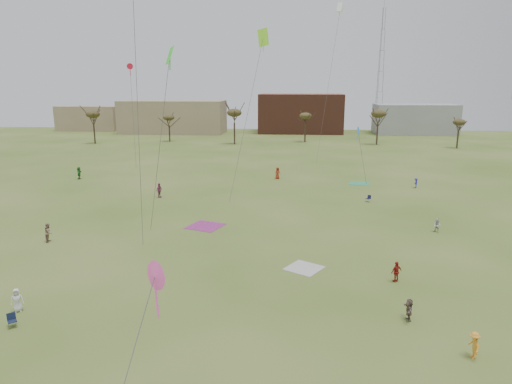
# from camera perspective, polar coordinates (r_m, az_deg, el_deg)

# --- Properties ---
(ground) EXTENTS (260.00, 260.00, 0.00)m
(ground) POSITION_cam_1_polar(r_m,az_deg,el_deg) (30.29, -2.01, -15.50)
(ground) COLOR #3D591C
(ground) RESTS_ON ground
(flyer_near_left) EXTENTS (0.93, 0.81, 1.60)m
(flyer_near_left) POSITION_cam_1_polar(r_m,az_deg,el_deg) (34.45, -27.90, -11.95)
(flyer_near_left) COLOR silver
(flyer_near_left) RESTS_ON ground
(spectator_fore_a) EXTENTS (1.02, 0.82, 1.62)m
(spectator_fore_a) POSITION_cam_1_polar(r_m,az_deg,el_deg) (36.41, 17.28, -9.57)
(spectator_fore_a) COLOR #A2211B
(spectator_fore_a) RESTS_ON ground
(spectator_fore_b) EXTENTS (0.85, 1.00, 1.82)m
(spectator_fore_b) POSITION_cam_1_polar(r_m,az_deg,el_deg) (47.65, -24.68, -4.65)
(spectator_fore_b) COLOR #94715E
(spectator_fore_b) RESTS_ON ground
(spectator_fore_c) EXTENTS (0.51, 1.38, 1.47)m
(spectator_fore_c) POSITION_cam_1_polar(r_m,az_deg,el_deg) (31.14, 18.72, -13.88)
(spectator_fore_c) COLOR brown
(spectator_fore_c) RESTS_ON ground
(flyer_mid_b) EXTENTS (0.63, 1.03, 1.54)m
(flyer_mid_b) POSITION_cam_1_polar(r_m,az_deg,el_deg) (28.63, 25.77, -16.99)
(flyer_mid_b) COLOR orange
(flyer_mid_b) RESTS_ON ground
(spectator_mid_d) EXTENTS (0.82, 1.25, 1.97)m
(spectator_mid_d) POSITION_cam_1_polar(r_m,az_deg,el_deg) (61.53, -12.10, 0.21)
(spectator_mid_d) COLOR #913C69
(spectator_mid_d) RESTS_ON ground
(spectator_mid_e) EXTENTS (0.88, 0.87, 1.43)m
(spectator_mid_e) POSITION_cam_1_polar(r_m,az_deg,el_deg) (49.66, 21.87, -3.92)
(spectator_mid_e) COLOR silver
(spectator_mid_e) RESTS_ON ground
(flyer_far_a) EXTENTS (1.04, 1.88, 1.93)m
(flyer_far_a) POSITION_cam_1_polar(r_m,az_deg,el_deg) (77.62, -21.40, 2.24)
(flyer_far_a) COLOR #246521
(flyer_far_a) RESTS_ON ground
(flyer_far_b) EXTENTS (1.09, 0.94, 1.87)m
(flyer_far_b) POSITION_cam_1_polar(r_m,az_deg,el_deg) (72.46, 2.73, 2.40)
(flyer_far_b) COLOR #A0321B
(flyer_far_b) RESTS_ON ground
(flyer_far_c) EXTENTS (0.55, 0.94, 1.44)m
(flyer_far_c) POSITION_cam_1_polar(r_m,az_deg,el_deg) (69.97, 19.50, 1.07)
(flyer_far_c) COLOR #2322A0
(flyer_far_c) RESTS_ON ground
(blanket_cream) EXTENTS (3.59, 3.59, 0.03)m
(blanket_cream) POSITION_cam_1_polar(r_m,az_deg,el_deg) (37.72, 6.08, -9.53)
(blanket_cream) COLOR beige
(blanket_cream) RESTS_ON ground
(blanket_plum) EXTENTS (4.28, 4.28, 0.03)m
(blanket_plum) POSITION_cam_1_polar(r_m,az_deg,el_deg) (48.50, -6.40, -4.30)
(blanket_plum) COLOR #942D78
(blanket_plum) RESTS_ON ground
(blanket_olive) EXTENTS (3.54, 3.54, 0.03)m
(blanket_olive) POSITION_cam_1_polar(r_m,az_deg,el_deg) (70.82, 12.87, 1.05)
(blanket_olive) COLOR #379965
(blanket_olive) RESTS_ON ground
(camp_chair_left) EXTENTS (0.73, 0.74, 0.87)m
(camp_chair_left) POSITION_cam_1_polar(r_m,az_deg,el_deg) (32.75, -28.36, -14.36)
(camp_chair_left) COLOR #131C36
(camp_chair_left) RESTS_ON ground
(camp_chair_right) EXTENTS (0.74, 0.74, 0.87)m
(camp_chair_right) POSITION_cam_1_polar(r_m,az_deg,el_deg) (59.85, 13.95, -0.97)
(camp_chair_right) COLOR #141738
(camp_chair_right) RESTS_ON ground
(kites_aloft) EXTENTS (56.21, 72.96, 27.87)m
(kites_aloft) POSITION_cam_1_polar(r_m,az_deg,el_deg) (60.21, 6.50, 20.63)
(kites_aloft) COLOR orange
(kites_aloft) RESTS_ON ground
(tree_line) EXTENTS (117.44, 49.32, 8.91)m
(tree_line) POSITION_cam_1_polar(r_m,az_deg,el_deg) (105.91, 1.58, 9.20)
(tree_line) COLOR #3A2B1E
(tree_line) RESTS_ON ground
(building_tan) EXTENTS (32.00, 14.00, 10.00)m
(building_tan) POSITION_cam_1_polar(r_m,az_deg,el_deg) (146.75, -10.38, 9.31)
(building_tan) COLOR #937F60
(building_tan) RESTS_ON ground
(building_brick) EXTENTS (26.00, 16.00, 12.00)m
(building_brick) POSITION_cam_1_polar(r_m,az_deg,el_deg) (146.61, 5.64, 9.85)
(building_brick) COLOR brown
(building_brick) RESTS_ON ground
(building_grey) EXTENTS (24.00, 12.00, 9.00)m
(building_grey) POSITION_cam_1_polar(r_m,az_deg,el_deg) (149.29, 19.34, 8.66)
(building_grey) COLOR gray
(building_grey) RESTS_ON ground
(building_tan_west) EXTENTS (20.00, 12.00, 8.00)m
(building_tan_west) POSITION_cam_1_polar(r_m,az_deg,el_deg) (163.65, -20.03, 8.77)
(building_tan_west) COLOR #937F60
(building_tan_west) RESTS_ON ground
(radio_tower) EXTENTS (1.51, 1.72, 41.00)m
(radio_tower) POSITION_cam_1_polar(r_m,az_deg,el_deg) (153.76, 15.40, 14.53)
(radio_tower) COLOR #9EA3A8
(radio_tower) RESTS_ON ground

